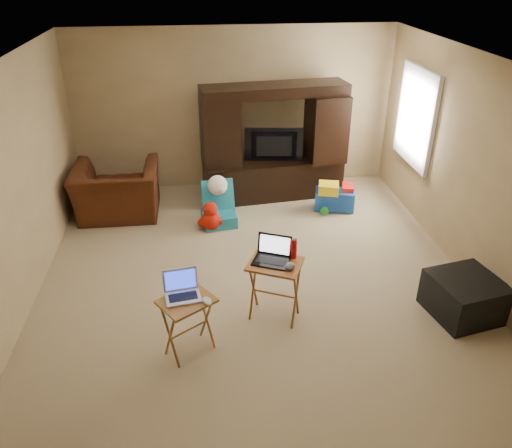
{
  "coord_description": "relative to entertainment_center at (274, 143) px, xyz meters",
  "views": [
    {
      "loc": [
        -0.57,
        -4.97,
        3.43
      ],
      "look_at": [
        0.0,
        -0.2,
        0.8
      ],
      "focal_mm": 35.0,
      "sensor_mm": 36.0,
      "label": 1
    }
  ],
  "objects": [
    {
      "name": "laptop_right",
      "position": [
        -0.47,
        -2.96,
        -0.08
      ],
      "size": [
        0.44,
        0.41,
        0.24
      ],
      "primitive_type": "cube",
      "rotation": [
        0.0,
        0.0,
        -0.41
      ],
      "color": "black",
      "rests_on": "tray_table_right"
    },
    {
      "name": "window_frame",
      "position": [
        1.91,
        -0.61,
        0.52
      ],
      "size": [
        0.06,
        1.14,
        1.34
      ],
      "primitive_type": "cube",
      "color": "white",
      "rests_on": "ground"
    },
    {
      "name": "window_pane",
      "position": [
        1.93,
        -0.61,
        0.52
      ],
      "size": [
        0.0,
        1.2,
        1.2
      ],
      "primitive_type": "plane",
      "rotation": [
        1.57,
        0.0,
        -1.57
      ],
      "color": "white",
      "rests_on": "ground"
    },
    {
      "name": "tray_table_left",
      "position": [
        -1.32,
        -3.4,
        -0.57
      ],
      "size": [
        0.6,
        0.58,
        0.61
      ],
      "primitive_type": "cube",
      "rotation": [
        0.0,
        0.0,
        0.59
      ],
      "color": "#A36A27",
      "rests_on": "floor"
    },
    {
      "name": "wall_back",
      "position": [
        -0.55,
        0.59,
        0.37
      ],
      "size": [
        5.0,
        0.0,
        5.0
      ],
      "primitive_type": "plane",
      "rotation": [
        1.57,
        0.0,
        0.0
      ],
      "color": "tan",
      "rests_on": "ground"
    },
    {
      "name": "mouse_right",
      "position": [
        -0.3,
        -3.1,
        -0.17
      ],
      "size": [
        0.13,
        0.16,
        0.06
      ],
      "primitive_type": "ellipsoid",
      "rotation": [
        0.0,
        0.0,
        -0.37
      ],
      "color": "#3F3F44",
      "rests_on": "tray_table_right"
    },
    {
      "name": "wall_right",
      "position": [
        1.95,
        -2.16,
        0.37
      ],
      "size": [
        0.0,
        5.5,
        5.5
      ],
      "primitive_type": "plane",
      "rotation": [
        1.57,
        0.0,
        -1.57
      ],
      "color": "tan",
      "rests_on": "ground"
    },
    {
      "name": "plush_toy",
      "position": [
        -1.02,
        -0.99,
        -0.67
      ],
      "size": [
        0.38,
        0.32,
        0.42
      ],
      "primitive_type": null,
      "color": "red",
      "rests_on": "floor"
    },
    {
      "name": "floor",
      "position": [
        -0.55,
        -2.16,
        -0.88
      ],
      "size": [
        5.5,
        5.5,
        0.0
      ],
      "primitive_type": "plane",
      "color": "tan",
      "rests_on": "ground"
    },
    {
      "name": "recliner",
      "position": [
        -2.34,
        -0.39,
        -0.5
      ],
      "size": [
        1.17,
        1.03,
        0.76
      ],
      "primitive_type": "imported",
      "rotation": [
        0.0,
        0.0,
        3.14
      ],
      "color": "#4B2310",
      "rests_on": "floor"
    },
    {
      "name": "wall_front",
      "position": [
        -0.55,
        -4.91,
        0.37
      ],
      "size": [
        5.0,
        0.0,
        5.0
      ],
      "primitive_type": "plane",
      "rotation": [
        -1.57,
        0.0,
        0.0
      ],
      "color": "tan",
      "rests_on": "ground"
    },
    {
      "name": "wall_left",
      "position": [
        -3.05,
        -2.16,
        0.37
      ],
      "size": [
        0.0,
        5.5,
        5.5
      ],
      "primitive_type": "plane",
      "rotation": [
        1.57,
        0.0,
        1.57
      ],
      "color": "tan",
      "rests_on": "ground"
    },
    {
      "name": "ceiling",
      "position": [
        -0.55,
        -2.16,
        1.62
      ],
      "size": [
        5.5,
        5.5,
        0.0
      ],
      "primitive_type": "plane",
      "rotation": [
        3.14,
        0.0,
        0.0
      ],
      "color": "silver",
      "rests_on": "ground"
    },
    {
      "name": "laptop_left",
      "position": [
        -1.35,
        -3.37,
        -0.15
      ],
      "size": [
        0.36,
        0.31,
        0.24
      ],
      "primitive_type": "cube",
      "rotation": [
        0.0,
        0.0,
        0.15
      ],
      "color": "silver",
      "rests_on": "tray_table_left"
    },
    {
      "name": "water_bottle",
      "position": [
        -0.23,
        -2.9,
        -0.1
      ],
      "size": [
        0.07,
        0.07,
        0.21
      ],
      "primitive_type": "cylinder",
      "color": "#B90B0C",
      "rests_on": "tray_table_right"
    },
    {
      "name": "tray_table_right",
      "position": [
        -0.43,
        -2.98,
        -0.54
      ],
      "size": [
        0.65,
        0.6,
        0.68
      ],
      "primitive_type": "cube",
      "rotation": [
        0.0,
        0.0,
        -0.44
      ],
      "color": "#9D5526",
      "rests_on": "floor"
    },
    {
      "name": "mouse_left",
      "position": [
        -1.13,
        -3.47,
        -0.24
      ],
      "size": [
        0.11,
        0.14,
        0.05
      ],
      "primitive_type": "ellipsoid",
      "rotation": [
        0.0,
        0.0,
        0.26
      ],
      "color": "silver",
      "rests_on": "tray_table_left"
    },
    {
      "name": "child_rocker",
      "position": [
        -0.9,
        -0.84,
        -0.58
      ],
      "size": [
        0.52,
        0.57,
        0.61
      ],
      "primitive_type": null,
      "rotation": [
        0.0,
        0.0,
        0.12
      ],
      "color": "teal",
      "rests_on": "floor"
    },
    {
      "name": "television",
      "position": [
        -0.0,
        -0.04,
        -0.04
      ],
      "size": [
        0.9,
        0.23,
        0.51
      ],
      "primitive_type": "imported",
      "rotation": [
        0.0,
        0.0,
        3.02
      ],
      "color": "black",
      "rests_on": "entertainment_center"
    },
    {
      "name": "push_toy",
      "position": [
        0.85,
        -0.59,
        -0.66
      ],
      "size": [
        0.68,
        0.55,
        0.44
      ],
      "primitive_type": null,
      "rotation": [
        0.0,
        0.0,
        -0.25
      ],
      "color": "#1649B4",
      "rests_on": "floor"
    },
    {
      "name": "ottoman",
      "position": [
        1.59,
        -3.16,
        -0.66
      ],
      "size": [
        0.79,
        0.79,
        0.43
      ],
      "primitive_type": "cube",
      "rotation": [
        0.0,
        0.0,
        0.2
      ],
      "color": "black",
      "rests_on": "floor"
    },
    {
      "name": "entertainment_center",
      "position": [
        0.0,
        0.0,
        0.0
      ],
      "size": [
        2.2,
        0.77,
        1.76
      ],
      "primitive_type": "cube",
      "rotation": [
        0.0,
        0.0,
        0.11
      ],
      "color": "black",
      "rests_on": "floor"
    }
  ]
}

